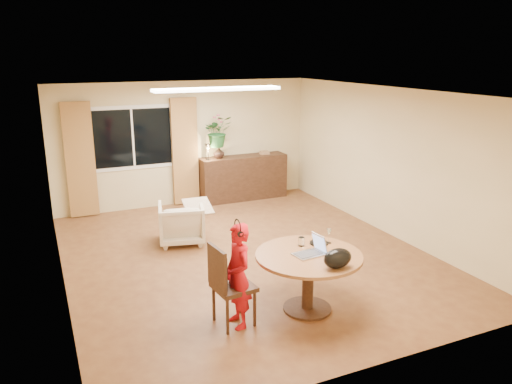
% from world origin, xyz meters
% --- Properties ---
extents(floor, '(6.50, 6.50, 0.00)m').
position_xyz_m(floor, '(0.00, 0.00, 0.00)').
color(floor, brown).
rests_on(floor, ground).
extents(ceiling, '(6.50, 6.50, 0.00)m').
position_xyz_m(ceiling, '(0.00, 0.00, 2.60)').
color(ceiling, white).
rests_on(ceiling, wall_back).
extents(wall_back, '(5.50, 0.00, 5.50)m').
position_xyz_m(wall_back, '(0.00, 3.25, 1.30)').
color(wall_back, tan).
rests_on(wall_back, floor).
extents(wall_left, '(0.00, 6.50, 6.50)m').
position_xyz_m(wall_left, '(-2.75, 0.00, 1.30)').
color(wall_left, tan).
rests_on(wall_left, floor).
extents(wall_right, '(0.00, 6.50, 6.50)m').
position_xyz_m(wall_right, '(2.75, 0.00, 1.30)').
color(wall_right, tan).
rests_on(wall_right, floor).
extents(window, '(1.70, 0.03, 1.30)m').
position_xyz_m(window, '(-1.10, 3.23, 1.50)').
color(window, white).
rests_on(window, wall_back).
extents(curtain_left, '(0.55, 0.08, 2.25)m').
position_xyz_m(curtain_left, '(-2.15, 3.15, 1.15)').
color(curtain_left, '#8F5E2E').
rests_on(curtain_left, wall_back).
extents(curtain_right, '(0.55, 0.08, 2.25)m').
position_xyz_m(curtain_right, '(-0.05, 3.15, 1.15)').
color(curtain_right, '#8F5E2E').
rests_on(curtain_right, wall_back).
extents(ceiling_panel, '(2.20, 0.35, 0.05)m').
position_xyz_m(ceiling_panel, '(0.00, 1.20, 2.57)').
color(ceiling_panel, white).
rests_on(ceiling_panel, ceiling).
extents(dining_table, '(1.33, 1.33, 0.76)m').
position_xyz_m(dining_table, '(0.03, -1.92, 0.60)').
color(dining_table, brown).
rests_on(dining_table, floor).
extents(dining_chair, '(0.54, 0.50, 1.03)m').
position_xyz_m(dining_chair, '(-0.95, -1.85, 0.51)').
color(dining_chair, black).
rests_on(dining_chair, floor).
extents(child, '(0.47, 0.32, 1.28)m').
position_xyz_m(child, '(-0.91, -1.90, 0.64)').
color(child, '#B3150D').
rests_on(child, floor).
extents(laptop, '(0.41, 0.30, 0.25)m').
position_xyz_m(laptop, '(0.01, -1.94, 0.89)').
color(laptop, '#B7B7BC').
rests_on(laptop, dining_table).
extents(tumbler, '(0.09, 0.09, 0.12)m').
position_xyz_m(tumbler, '(0.08, -1.64, 0.82)').
color(tumbler, white).
rests_on(tumbler, dining_table).
extents(wine_glass, '(0.09, 0.09, 0.20)m').
position_xyz_m(wine_glass, '(0.45, -1.70, 0.86)').
color(wine_glass, white).
rests_on(wine_glass, dining_table).
extents(pot_lid, '(0.26, 0.26, 0.04)m').
position_xyz_m(pot_lid, '(0.32, -1.67, 0.78)').
color(pot_lid, white).
rests_on(pot_lid, dining_table).
extents(handbag, '(0.36, 0.21, 0.24)m').
position_xyz_m(handbag, '(0.13, -2.41, 0.88)').
color(handbag, black).
rests_on(handbag, dining_table).
extents(armchair, '(0.90, 0.92, 0.70)m').
position_xyz_m(armchair, '(-0.78, 1.00, 0.35)').
color(armchair, beige).
rests_on(armchair, floor).
extents(throw, '(0.48, 0.58, 0.03)m').
position_xyz_m(throw, '(-0.50, 0.92, 0.71)').
color(throw, beige).
rests_on(throw, armchair).
extents(sideboard, '(1.94, 0.47, 0.97)m').
position_xyz_m(sideboard, '(1.22, 3.01, 0.48)').
color(sideboard, black).
rests_on(sideboard, floor).
extents(vase, '(0.30, 0.30, 0.25)m').
position_xyz_m(vase, '(0.66, 3.01, 1.09)').
color(vase, black).
rests_on(vase, sideboard).
extents(bouquet, '(0.63, 0.55, 0.66)m').
position_xyz_m(bouquet, '(0.64, 3.01, 1.55)').
color(bouquet, '#235C22').
rests_on(bouquet, vase).
extents(book_stack, '(0.23, 0.19, 0.08)m').
position_xyz_m(book_stack, '(1.73, 3.01, 1.01)').
color(book_stack, '#8C6547').
rests_on(book_stack, sideboard).
extents(desk_lamp, '(0.18, 0.18, 0.35)m').
position_xyz_m(desk_lamp, '(0.40, 2.96, 1.15)').
color(desk_lamp, black).
rests_on(desk_lamp, sideboard).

